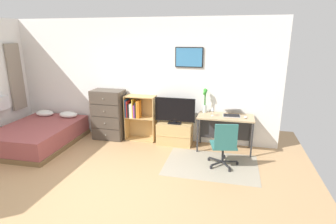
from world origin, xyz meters
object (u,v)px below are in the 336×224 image
bookshelf (138,114)px  wine_glass (213,109)px  office_chair (224,144)px  bamboo_vase (205,100)px  tv_stand (175,133)px  television (175,111)px  computer_mouse (245,117)px  laptop (232,112)px  desk (225,122)px  bed (39,135)px  dresser (109,115)px

bookshelf → wine_glass: 1.71m
wine_glass → office_chair: bearing=-69.3°
bamboo_vase → tv_stand: bearing=-170.2°
television → computer_mouse: (1.46, -0.09, -0.01)m
laptop → bamboo_vase: 0.61m
desk → wine_glass: (-0.27, -0.12, 0.28)m
bed → wine_glass: (3.69, 0.64, 0.64)m
office_chair → wine_glass: wine_glass is taller
television → office_chair: 1.42m
bookshelf → laptop: bearing=-0.8°
tv_stand → office_chair: 1.42m
office_chair → computer_mouse: size_ratio=8.27×
laptop → wine_glass: wine_glass is taller
dresser → bookshelf: bearing=5.7°
desk → laptop: 0.23m
bookshelf → television: (0.87, -0.07, 0.16)m
bed → dresser: (1.32, 0.74, 0.34)m
bed → laptop: (4.07, 0.78, 0.57)m
office_chair → laptop: laptop is taller
laptop → television: bearing=178.8°
dresser → computer_mouse: bearing=-1.9°
office_chair → tv_stand: bearing=128.9°
dresser → desk: (2.63, 0.01, 0.03)m
bookshelf → tv_stand: 0.95m
computer_mouse → wine_glass: bearing=-180.0°
tv_stand → wine_glass: wine_glass is taller
laptop → wine_glass: bearing=-163.2°
desk → bookshelf: bearing=178.4°
dresser → bed: bearing=-150.8°
tv_stand → laptop: (1.19, 0.02, 0.56)m
dresser → television: 1.57m
bed → desk: 4.05m
dresser → television: bearing=-0.3°
dresser → television: (1.56, -0.01, 0.19)m
bed → computer_mouse: computer_mouse is taller
computer_mouse → desk: bearing=163.4°
computer_mouse → bamboo_vase: 0.91m
tv_stand → laptop: bearing=1.1°
tv_stand → dresser: bearing=-179.4°
office_chair → bookshelf: bearing=142.3°
desk → bamboo_vase: (-0.45, 0.11, 0.41)m
laptop → bamboo_vase: (-0.57, 0.08, 0.21)m
television → tv_stand: bearing=90.0°
tv_stand → desk: bearing=-0.0°
bookshelf → computer_mouse: 2.35m
bed → dresser: dresser is taller
laptop → computer_mouse: (0.28, -0.14, -0.04)m
bookshelf → computer_mouse: size_ratio=9.94×
bed → desk: (3.96, 0.76, 0.37)m
television → dresser: bearing=179.7°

